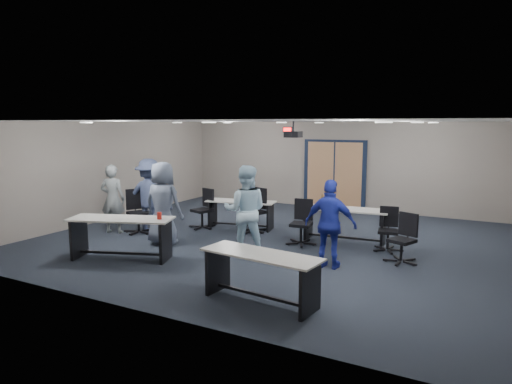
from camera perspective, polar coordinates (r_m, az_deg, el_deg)
The scene contains 24 objects.
floor at distance 10.56m, azimuth 1.93°, elevation -5.97°, with size 10.00×10.00×0.00m, color black.
back_wall at distance 14.46m, azimuth 9.83°, elevation 3.29°, with size 10.00×0.04×2.70m, color gray.
front_wall at distance 6.61m, azimuth -15.46°, elevation -3.10°, with size 10.00×0.04×2.70m, color gray.
left_wall at distance 13.26m, azimuth -17.86°, elevation 2.54°, with size 0.04×9.00×2.70m, color gray.
ceiling at distance 10.22m, azimuth 2.00°, elevation 8.85°, with size 10.00×9.00×0.04m, color silver.
double_door at distance 14.45m, azimuth 9.76°, elevation 2.10°, with size 2.00×0.07×2.20m.
exit_sign at distance 14.92m, azimuth 3.98°, elevation 7.79°, with size 0.32×0.07×0.18m.
ceiling_projector at distance 10.55m, azimuth 4.67°, elevation 7.21°, with size 0.35×0.32×0.37m.
ceiling_can_lights at distance 10.44m, azimuth 2.61°, elevation 8.67°, with size 6.24×5.74×0.02m, color silver, non-canonical shape.
table_front_left at distance 9.35m, azimuth -16.44°, elevation -4.68°, with size 2.13×1.33×0.96m.
table_front_right at distance 6.86m, azimuth 0.62°, elevation -9.59°, with size 1.91×0.82×0.75m.
table_back_left at distance 11.58m, azimuth -1.91°, elevation -2.21°, with size 1.83×0.90×0.71m.
table_back_right at distance 10.42m, azimuth 10.99°, elevation -3.31°, with size 1.95×0.80×1.06m.
chair_back_a at distance 11.68m, azimuth -6.77°, elevation -2.09°, with size 0.63×0.63×1.00m, color black, non-canonical shape.
chair_back_b at distance 11.20m, azimuth -0.36°, elevation -2.29°, with size 0.68×0.68×1.08m, color black, non-canonical shape.
chair_back_c at distance 10.07m, azimuth 5.66°, elevation -3.82°, with size 0.62×0.62×0.99m, color black, non-canonical shape.
chair_back_d at distance 9.92m, azimuth 16.20°, elevation -4.53°, with size 0.58×0.58×0.92m, color black, non-canonical shape.
chair_loose_left at distance 11.45m, azimuth -14.49°, elevation -2.37°, with size 0.67×0.67×1.06m, color black, non-canonical shape.
chair_loose_right at distance 9.17m, azimuth 17.77°, elevation -5.56°, with size 0.60×0.60×0.95m, color black, non-canonical shape.
person_gray at distance 11.59m, azimuth -17.48°, elevation -0.83°, with size 0.61×0.40×1.67m, color gray.
person_plaid at distance 10.19m, azimuth -11.55°, elevation -1.41°, with size 0.89×0.58×1.83m, color slate.
person_lightblue at distance 9.18m, azimuth -1.33°, elevation -2.33°, with size 0.89×0.69×1.83m, color #C0E8FF.
person_navy at distance 8.47m, azimuth 9.29°, elevation -3.99°, with size 0.97×0.40×1.65m, color navy.
person_back at distance 11.51m, azimuth -13.20°, elevation -0.40°, with size 1.16×0.67×1.80m, color #394466.
Camera 1 is at (4.48, -9.18, 2.65)m, focal length 32.00 mm.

